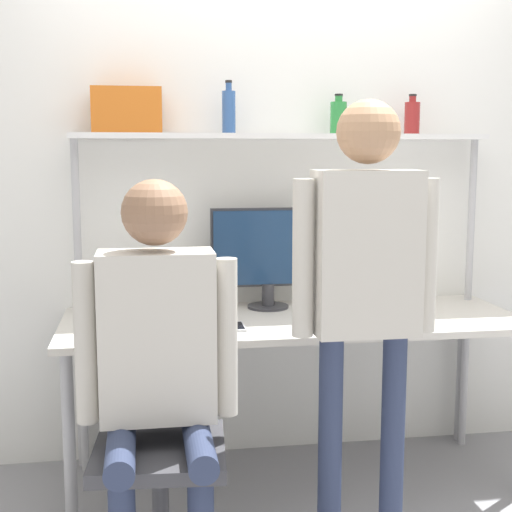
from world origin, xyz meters
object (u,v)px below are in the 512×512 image
at_px(office_chair, 161,491).
at_px(person_seated, 157,347).
at_px(monitor, 268,253).
at_px(person_standing, 365,270).
at_px(bottle_green, 338,117).
at_px(bottle_red, 412,117).
at_px(storage_box, 127,110).
at_px(bottle_blue, 229,111).
at_px(cell_phone, 236,327).
at_px(laptop, 165,312).

relative_size(office_chair, person_seated, 0.66).
bearing_deg(monitor, person_standing, -75.71).
distance_m(bottle_green, bottle_red, 0.37).
xyz_separation_m(bottle_green, storage_box, (-0.98, -0.00, 0.02)).
bearing_deg(bottle_red, bottle_blue, 180.00).
distance_m(cell_phone, office_chair, 0.75).
xyz_separation_m(laptop, person_standing, (0.71, -0.52, 0.25)).
bearing_deg(person_seated, storage_box, 96.22).
xyz_separation_m(monitor, storage_box, (-0.64, 0.03, 0.66)).
relative_size(office_chair, bottle_red, 4.92).
bearing_deg(cell_phone, bottle_green, 36.23).
xyz_separation_m(cell_phone, person_standing, (0.41, -0.46, 0.31)).
xyz_separation_m(office_chair, bottle_green, (0.88, 0.86, 1.38)).
bearing_deg(bottle_red, laptop, -164.19).
bearing_deg(monitor, laptop, -147.72).
height_order(laptop, person_seated, person_seated).
distance_m(person_seated, person_standing, 0.79).
xyz_separation_m(bottle_green, bottle_red, (0.37, -0.00, 0.00)).
height_order(monitor, cell_phone, monitor).
bearing_deg(bottle_green, storage_box, -180.00).
height_order(office_chair, bottle_green, bottle_green).
bearing_deg(bottle_red, person_standing, -119.99).
xyz_separation_m(person_standing, bottle_blue, (-0.39, 0.86, 0.61)).
bearing_deg(bottle_green, bottle_blue, -180.00).
bearing_deg(bottle_green, bottle_red, -0.00).
relative_size(laptop, person_standing, 0.20).
height_order(person_standing, storage_box, storage_box).
distance_m(laptop, office_chair, 0.75).
distance_m(person_standing, bottle_blue, 1.12).
height_order(monitor, bottle_red, bottle_red).
bearing_deg(laptop, cell_phone, -10.96).
height_order(person_standing, bottle_green, bottle_green).
height_order(monitor, person_standing, person_standing).
relative_size(cell_phone, bottle_red, 0.79).
bearing_deg(monitor, office_chair, -123.00).
distance_m(office_chair, person_standing, 1.09).
height_order(bottle_blue, bottle_red, bottle_blue).
xyz_separation_m(person_seated, bottle_green, (0.88, 0.90, 0.83)).
bearing_deg(bottle_blue, storage_box, 180.00).
distance_m(office_chair, bottle_green, 1.85).
xyz_separation_m(monitor, office_chair, (-0.54, -0.83, -0.75)).
bearing_deg(bottle_blue, bottle_red, 0.00).
distance_m(monitor, person_seated, 1.05).
bearing_deg(bottle_blue, cell_phone, -93.23).
xyz_separation_m(monitor, bottle_green, (0.34, 0.03, 0.64)).
height_order(laptop, storage_box, storage_box).
bearing_deg(bottle_green, office_chair, -135.76).
distance_m(laptop, person_seated, 0.56).
distance_m(monitor, bottle_green, 0.72).
relative_size(laptop, storage_box, 1.08).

